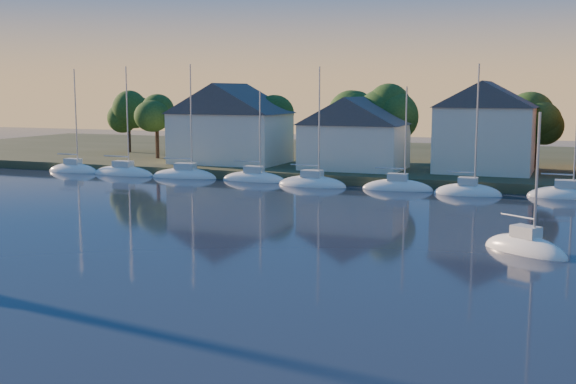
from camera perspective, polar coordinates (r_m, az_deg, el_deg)
The scene contains 9 objects.
ground at distance 28.94m, azimuth -16.97°, elevation -12.17°, with size 260.00×260.00×0.00m, color black.
shoreline_land at distance 98.02m, azimuth 11.64°, elevation 2.14°, with size 160.00×50.00×2.00m, color #2F3720.
wooden_dock at distance 75.64m, azimuth 8.49°, elevation 0.51°, with size 120.00×3.00×1.00m, color brown.
clubhouse_west at distance 88.31m, azimuth -4.57°, elevation 5.51°, with size 13.65×9.45×9.64m.
clubhouse_centre at distance 81.52m, azimuth 5.28°, elevation 4.73°, with size 11.55×8.40×8.08m.
clubhouse_east at distance 80.60m, azimuth 15.31°, elevation 5.06°, with size 10.50×8.40×9.80m.
tree_line at distance 85.40m, azimuth 11.64°, elevation 6.12°, with size 93.40×5.40×8.90m.
moored_fleet at distance 76.49m, azimuth -0.81°, elevation 0.76°, with size 63.50×2.40×12.05m.
drifting_sailboat_right at distance 46.44m, azimuth 18.23°, elevation -4.45°, with size 5.97×4.76×9.65m.
Camera 1 is at (17.35, -20.97, 9.83)m, focal length 45.00 mm.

